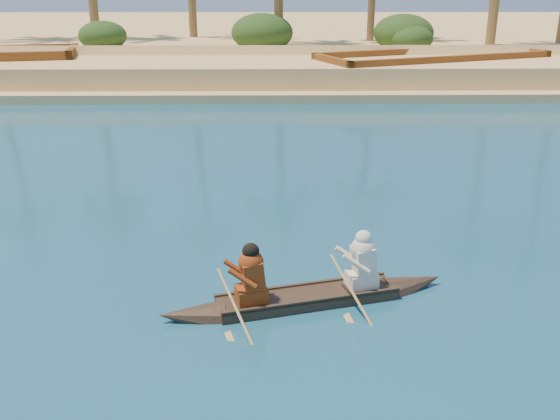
{
  "coord_description": "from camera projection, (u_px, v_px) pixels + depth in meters",
  "views": [
    {
      "loc": [
        -6.78,
        -3.7,
        4.81
      ],
      "look_at": [
        -6.63,
        6.91,
        0.89
      ],
      "focal_mm": 40.0,
      "sensor_mm": 36.0,
      "label": 1
    }
  ],
  "objects": [
    {
      "name": "sandy_embankment",
      "position": [
        357.0,
        38.0,
        49.03
      ],
      "size": [
        150.0,
        51.0,
        1.5
      ],
      "color": "#CEBA74",
      "rests_on": "ground"
    },
    {
      "name": "canoe",
      "position": [
        308.0,
        288.0,
        9.82
      ],
      "size": [
        4.7,
        1.84,
        1.3
      ],
      "rotation": [
        0.0,
        0.0,
        0.27
      ],
      "color": "#392C1F",
      "rests_on": "ground"
    },
    {
      "name": "shrub_cluster",
      "position": [
        394.0,
        50.0,
        34.36
      ],
      "size": [
        100.0,
        6.0,
        2.4
      ],
      "primitive_type": null,
      "color": "#173412",
      "rests_on": "ground"
    },
    {
      "name": "barge_mid",
      "position": [
        432.0,
        71.0,
        30.26
      ],
      "size": [
        11.78,
        7.59,
        1.86
      ],
      "rotation": [
        0.0,
        0.0,
        0.38
      ],
      "color": "brown",
      "rests_on": "ground"
    }
  ]
}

